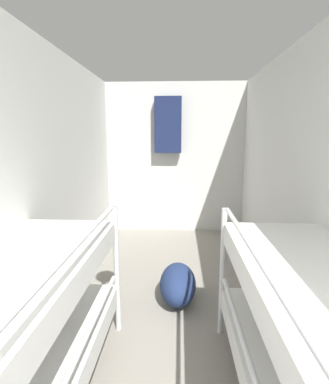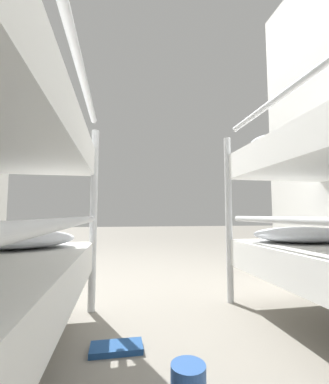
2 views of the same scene
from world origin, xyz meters
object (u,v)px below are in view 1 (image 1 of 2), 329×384
Objects in this scene: bunk_stack_left_near at (5,344)px; duffel_bag at (178,284)px; hanging_coat at (168,125)px; bunk_stack_right_near at (328,356)px.

bunk_stack_left_near is 1.77m from duffel_bag.
duffel_bag is 0.72× the size of hanging_coat.
bunk_stack_left_near is at bearing -120.24° from duffel_bag.
hanging_coat reaches higher than bunk_stack_left_near.
bunk_stack_right_near is at bearing 0.00° from bunk_stack_left_near.
bunk_stack_right_near is 1.71m from duffel_bag.
duffel_bag is at bearing -85.12° from hanging_coat.
duffel_bag is at bearing 59.76° from bunk_stack_left_near.
bunk_stack_left_near is 3.95m from hanging_coat.
duffel_bag is 2.76m from hanging_coat.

